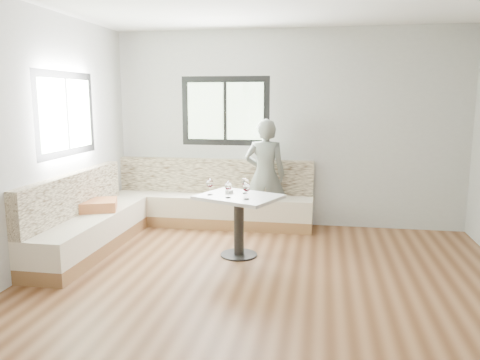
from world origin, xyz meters
name	(u,v)px	position (x,y,z in m)	size (l,w,h in m)	color
room	(259,145)	(-0.08, 0.08, 1.41)	(5.01, 5.01, 2.81)	brown
banquette	(163,211)	(-1.59, 1.63, 0.33)	(2.92, 2.80, 0.95)	brown
table	(239,211)	(-0.43, 0.98, 0.54)	(1.08, 0.98, 0.73)	black
person	(265,175)	(-0.27, 2.16, 0.78)	(0.57, 0.37, 1.56)	slate
olive_ramekin	(229,191)	(-0.57, 1.10, 0.75)	(0.10, 0.10, 0.04)	white
wine_glass_a	(210,184)	(-0.77, 0.94, 0.86)	(0.08, 0.08, 0.19)	white
wine_glass_b	(228,186)	(-0.52, 0.82, 0.86)	(0.08, 0.08, 0.19)	white
wine_glass_c	(246,188)	(-0.31, 0.78, 0.86)	(0.08, 0.08, 0.19)	white
wine_glass_d	(245,182)	(-0.38, 1.10, 0.86)	(0.08, 0.08, 0.19)	white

